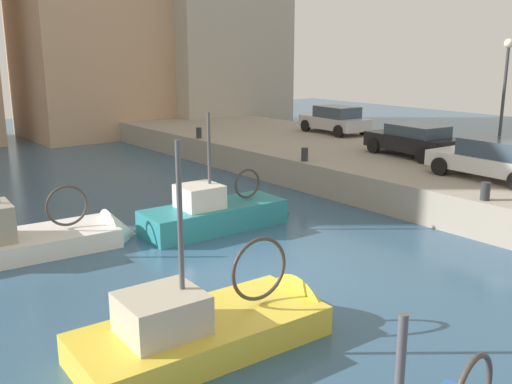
% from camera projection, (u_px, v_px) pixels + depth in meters
% --- Properties ---
extents(water_surface, '(80.00, 80.00, 0.00)m').
position_uv_depth(water_surface, '(251.00, 274.00, 14.75)').
color(water_surface, '#335675').
rests_on(water_surface, ground).
extents(quay_wall, '(9.00, 56.00, 1.20)m').
position_uv_depth(quay_wall, '(495.00, 188.00, 21.47)').
color(quay_wall, '#9E9384').
rests_on(quay_wall, ground).
extents(fishing_boat_white, '(6.65, 2.64, 4.05)m').
position_uv_depth(fishing_boat_white, '(29.00, 248.00, 16.25)').
color(fishing_boat_white, white).
rests_on(fishing_boat_white, ground).
extents(fishing_boat_teal, '(5.52, 2.07, 4.54)m').
position_uv_depth(fishing_boat_teal, '(222.00, 224.00, 18.65)').
color(fishing_boat_teal, teal).
rests_on(fishing_boat_teal, ground).
extents(fishing_boat_yellow, '(5.72, 2.49, 5.03)m').
position_uv_depth(fishing_boat_yellow, '(221.00, 336.00, 11.30)').
color(fishing_boat_yellow, gold).
rests_on(fishing_boat_yellow, ground).
extents(parked_car_silver, '(2.24, 4.16, 1.47)m').
position_uv_depth(parked_car_silver, '(335.00, 120.00, 31.15)').
color(parked_car_silver, '#B7B7BC').
rests_on(parked_car_silver, quay_wall).
extents(parked_car_white, '(2.17, 4.46, 1.42)m').
position_uv_depth(parked_car_white, '(495.00, 159.00, 19.91)').
color(parked_car_white, silver).
rests_on(parked_car_white, quay_wall).
extents(parked_car_black, '(2.42, 4.33, 1.36)m').
position_uv_depth(parked_car_black, '(414.00, 140.00, 24.36)').
color(parked_car_black, black).
rests_on(parked_car_black, quay_wall).
extents(mooring_bollard_south, '(0.28, 0.28, 0.55)m').
position_uv_depth(mooring_bollard_south, '(485.00, 191.00, 17.25)').
color(mooring_bollard_south, '#2D2D33').
rests_on(mooring_bollard_south, quay_wall).
extents(mooring_bollard_mid, '(0.28, 0.28, 0.55)m').
position_uv_depth(mooring_bollard_mid, '(305.00, 154.00, 23.38)').
color(mooring_bollard_mid, '#2D2D33').
rests_on(mooring_bollard_mid, quay_wall).
extents(mooring_bollard_north, '(0.28, 0.28, 0.55)m').
position_uv_depth(mooring_bollard_north, '(199.00, 133.00, 29.50)').
color(mooring_bollard_north, '#2D2D33').
rests_on(mooring_bollard_north, quay_wall).
extents(quay_streetlamp, '(0.36, 0.36, 4.83)m').
position_uv_depth(quay_streetlamp, '(505.00, 81.00, 22.10)').
color(quay_streetlamp, '#38383D').
rests_on(quay_streetlamp, quay_wall).
extents(waterfront_building_east, '(9.33, 8.56, 12.66)m').
position_uv_depth(waterfront_building_east, '(211.00, 40.00, 41.86)').
color(waterfront_building_east, '#B2A899').
rests_on(waterfront_building_east, ground).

